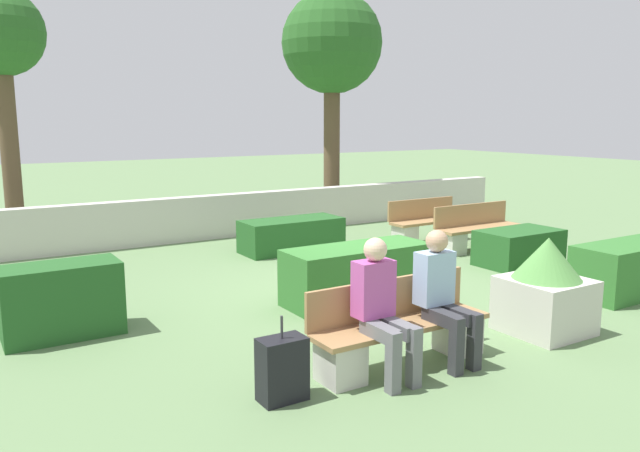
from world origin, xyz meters
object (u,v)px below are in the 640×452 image
planter_corner_right (546,288)px  person_seated_woman (442,290)px  person_seated_man (381,302)px  tree_center_left (332,46)px  tree_leftmost (1,43)px  suitcase (282,369)px  bench_left_side (427,226)px  bench_front (400,333)px  bench_right_side (478,233)px

planter_corner_right → person_seated_woman: bearing=-179.3°
person_seated_man → tree_center_left: bearing=59.7°
person_seated_man → tree_leftmost: tree_leftmost is taller
person_seated_man → suitcase: bearing=177.2°
bench_left_side → tree_leftmost: size_ratio=0.34×
bench_left_side → planter_corner_right: size_ratio=1.50×
person_seated_woman → planter_corner_right: (1.61, 0.02, -0.21)m
bench_front → tree_leftmost: bearing=105.9°
person_seated_woman → planter_corner_right: size_ratio=1.21×
bench_left_side → bench_right_side: same height
bench_front → tree_leftmost: size_ratio=0.40×
bench_right_side → planter_corner_right: 4.60m
suitcase → bench_left_side: bearing=39.0°
bench_left_side → person_seated_man: size_ratio=1.24×
person_seated_man → bench_front: bearing=21.6°
planter_corner_right → tree_leftmost: bearing=116.9°
bench_right_side → tree_center_left: 6.42m
person_seated_woman → suitcase: bearing=178.4°
suitcase → bench_front: bearing=3.7°
tree_center_left → suitcase: bearing=-125.1°
tree_center_left → tree_leftmost: bearing=179.0°
suitcase → planter_corner_right: bearing=-0.5°
person_seated_man → person_seated_woman: (0.77, 0.00, 0.00)m
tree_leftmost → tree_center_left: size_ratio=0.88×
planter_corner_right → suitcase: 3.41m
bench_left_side → suitcase: size_ratio=2.16×
bench_right_side → person_seated_man: 6.33m
bench_right_side → person_seated_woman: 5.73m
person_seated_woman → planter_corner_right: person_seated_woman is taller
suitcase → person_seated_man: bearing=-2.8°
bench_left_side → suitcase: (-5.83, -4.73, -0.03)m
tree_center_left → bench_right_side: bearing=-90.6°
planter_corner_right → tree_leftmost: size_ratio=0.23×
bench_front → person_seated_man: size_ratio=1.46×
person_seated_man → bench_right_side: bearing=36.0°
tree_leftmost → tree_center_left: (7.32, -0.13, 0.34)m
bench_right_side → suitcase: bench_right_side is taller
bench_left_side → bench_front: bearing=-121.9°
person_seated_woman → tree_center_left: size_ratio=0.24×
person_seated_woman → tree_leftmost: size_ratio=0.28×
bench_left_side → bench_right_side: bearing=-62.1°
person_seated_woman → suitcase: size_ratio=1.74×
bench_front → tree_center_left: size_ratio=0.35×
tree_center_left → bench_left_side: bearing=-95.0°
bench_front → suitcase: bench_front is taller
person_seated_man → tree_leftmost: size_ratio=0.28×
bench_right_side → person_seated_woman: bearing=-146.1°
tree_center_left → planter_corner_right: bearing=-107.5°
planter_corner_right → tree_center_left: 9.95m
suitcase → tree_center_left: bearing=54.9°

